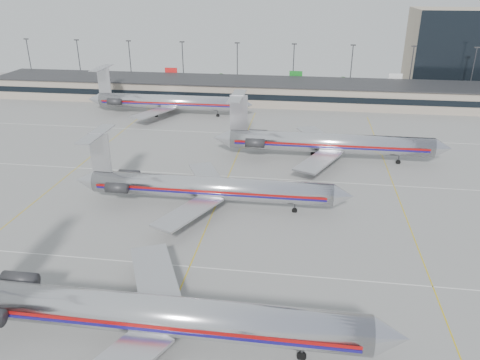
# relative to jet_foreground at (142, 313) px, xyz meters

# --- Properties ---
(ground) EXTENTS (260.00, 260.00, 0.00)m
(ground) POSITION_rel_jet_foreground_xyz_m (1.24, 3.93, -3.76)
(ground) COLOR gray
(ground) RESTS_ON ground
(apron_markings) EXTENTS (160.00, 0.15, 0.02)m
(apron_markings) POSITION_rel_jet_foreground_xyz_m (1.24, 13.93, -3.75)
(apron_markings) COLOR silver
(apron_markings) RESTS_ON ground
(terminal) EXTENTS (162.00, 17.00, 6.25)m
(terminal) POSITION_rel_jet_foreground_xyz_m (1.24, 101.91, -0.60)
(terminal) COLOR gray
(terminal) RESTS_ON ground
(light_mast_row) EXTENTS (163.60, 0.40, 15.28)m
(light_mast_row) POSITION_rel_jet_foreground_xyz_m (1.24, 115.93, 4.83)
(light_mast_row) COLOR #38383D
(light_mast_row) RESTS_ON ground
(distant_building) EXTENTS (30.00, 20.00, 25.00)m
(distant_building) POSITION_rel_jet_foreground_xyz_m (63.24, 131.93, 8.74)
(distant_building) COLOR tan
(distant_building) RESTS_ON ground
(jet_foreground) EXTENTS (49.45, 29.12, 12.94)m
(jet_foreground) POSITION_rel_jet_foreground_xyz_m (0.00, 0.00, 0.00)
(jet_foreground) COLOR silver
(jet_foreground) RESTS_ON ground
(jet_second_row) EXTENTS (45.15, 26.59, 11.82)m
(jet_second_row) POSITION_rel_jet_foreground_xyz_m (-0.42, 31.05, -0.33)
(jet_second_row) COLOR silver
(jet_second_row) RESTS_ON ground
(jet_third_row) EXTENTS (47.20, 29.03, 12.91)m
(jet_third_row) POSITION_rel_jet_foreground_xyz_m (19.02, 55.08, -0.01)
(jet_third_row) COLOR silver
(jet_third_row) RESTS_ON ground
(jet_back_row) EXTENTS (45.40, 27.92, 12.41)m
(jet_back_row) POSITION_rel_jet_foreground_xyz_m (-22.38, 83.69, -0.15)
(jet_back_row) COLOR silver
(jet_back_row) RESTS_ON ground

